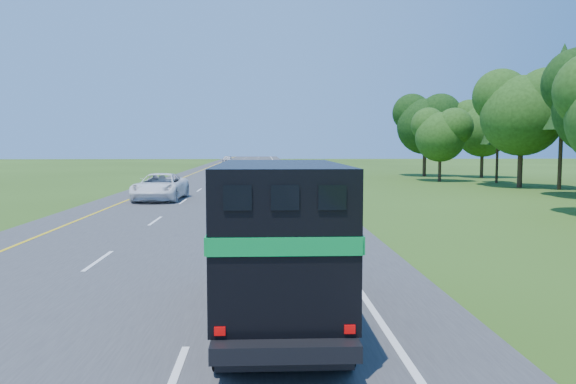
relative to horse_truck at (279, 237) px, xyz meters
name	(u,v)px	position (x,y,z in m)	size (l,w,h in m)	color
road	(225,187)	(-3.49, 36.05, -1.71)	(15.00, 260.00, 0.04)	#38383A
lane_markings	(225,187)	(-3.49, 36.05, -1.69)	(11.15, 260.00, 0.01)	yellow
horse_truck	(279,237)	(0.00, 0.00, 0.00)	(2.29, 7.15, 3.16)	black
white_suv	(160,187)	(-6.91, 25.13, -0.84)	(2.82, 6.11, 1.70)	white
far_car	(227,159)	(-7.39, 99.95, -0.94)	(1.77, 4.41, 1.50)	silver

